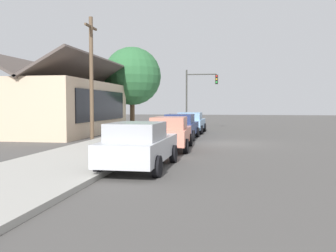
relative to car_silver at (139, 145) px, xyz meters
The scene contains 11 objects.
ground_plane 9.40m from the car_silver, 17.31° to the right, with size 120.00×120.00×0.00m, color #4C4947.
sidewalk_curb 9.40m from the car_silver, 17.46° to the left, with size 60.00×4.20×0.16m, color #A3A099.
car_silver is the anchor object (origin of this frame).
car_coral 5.63m from the car_silver, ahead, with size 4.79×2.11×1.59m.
car_navy 11.16m from the car_silver, ahead, with size 4.58×2.05×1.59m.
car_skyblue 16.52m from the car_silver, ahead, with size 4.77×2.11×1.59m.
storefront_building 16.78m from the car_silver, 33.34° to the left, with size 12.91×6.32×5.57m.
shade_tree 23.03m from the car_silver, 15.54° to the left, with size 5.38×5.38×7.51m.
traffic_light_main 20.68m from the car_silver, ahead, with size 0.37×2.79×5.20m.
utility_pole_wooden 11.58m from the car_silver, 29.03° to the left, with size 1.80×0.24×7.50m.
fire_hydrant_red 8.01m from the car_silver, 10.18° to the left, with size 0.22×0.22×0.71m.
Camera 1 is at (-21.25, -0.26, 2.18)m, focal length 40.26 mm.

